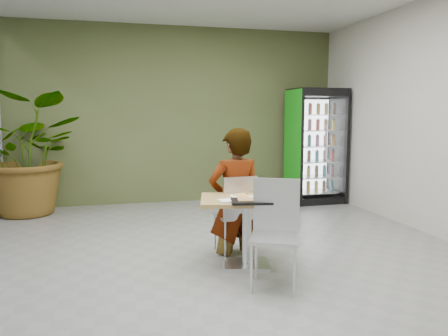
# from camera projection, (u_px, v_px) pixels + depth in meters

# --- Properties ---
(ground) EXTENTS (7.00, 7.00, 0.00)m
(ground) POSITION_uv_depth(u_px,v_px,m) (224.00, 263.00, 4.82)
(ground) COLOR slate
(ground) RESTS_ON ground
(room_envelope) EXTENTS (6.00, 7.00, 3.20)m
(room_envelope) POSITION_uv_depth(u_px,v_px,m) (224.00, 117.00, 4.62)
(room_envelope) COLOR #BBB9A9
(room_envelope) RESTS_ON ground
(dining_table) EXTENTS (1.10, 0.87, 0.75)m
(dining_table) POSITION_uv_depth(u_px,v_px,m) (247.00, 218.00, 4.64)
(dining_table) COLOR tan
(dining_table) RESTS_ON ground
(chair_far) EXTENTS (0.45, 0.46, 0.93)m
(chair_far) POSITION_uv_depth(u_px,v_px,m) (237.00, 209.00, 5.05)
(chair_far) COLOR silver
(chair_far) RESTS_ON ground
(chair_near) EXTENTS (0.60, 0.60, 1.01)m
(chair_near) POSITION_uv_depth(u_px,v_px,m) (275.00, 223.00, 4.17)
(chair_near) COLOR silver
(chair_near) RESTS_ON ground
(seated_woman) EXTENTS (0.70, 0.49, 1.77)m
(seated_woman) POSITION_uv_depth(u_px,v_px,m) (235.00, 204.00, 5.09)
(seated_woman) COLOR black
(seated_woman) RESTS_ON ground
(pizza_plate) EXTENTS (0.36, 0.33, 0.03)m
(pizza_plate) POSITION_uv_depth(u_px,v_px,m) (242.00, 195.00, 4.68)
(pizza_plate) COLOR white
(pizza_plate) RESTS_ON dining_table
(soda_cup) EXTENTS (0.09, 0.09, 0.16)m
(soda_cup) POSITION_uv_depth(u_px,v_px,m) (260.00, 190.00, 4.67)
(soda_cup) COLOR white
(soda_cup) RESTS_ON dining_table
(napkin_stack) EXTENTS (0.17, 0.17, 0.02)m
(napkin_stack) POSITION_uv_depth(u_px,v_px,m) (227.00, 201.00, 4.41)
(napkin_stack) COLOR white
(napkin_stack) RESTS_ON dining_table
(cafeteria_tray) EXTENTS (0.47, 0.38, 0.02)m
(cafeteria_tray) POSITION_uv_depth(u_px,v_px,m) (252.00, 201.00, 4.38)
(cafeteria_tray) COLOR black
(cafeteria_tray) RESTS_ON dining_table
(beverage_fridge) EXTENTS (0.96, 0.75, 2.08)m
(beverage_fridge) POSITION_uv_depth(u_px,v_px,m) (316.00, 146.00, 8.03)
(beverage_fridge) COLOR black
(beverage_fridge) RESTS_ON ground
(potted_plant) EXTENTS (2.03, 1.83, 1.98)m
(potted_plant) POSITION_uv_depth(u_px,v_px,m) (30.00, 154.00, 7.04)
(potted_plant) COLOR #2B6C2C
(potted_plant) RESTS_ON ground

